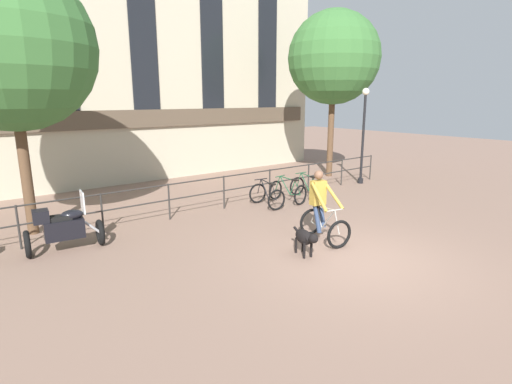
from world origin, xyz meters
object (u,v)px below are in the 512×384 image
at_px(parked_bicycle_mid_left, 288,192).
at_px(street_lamp, 363,131).
at_px(parked_motorcycle, 63,228).
at_px(parked_bicycle_mid_right, 307,188).
at_px(cyclist_with_bike, 322,210).
at_px(dog, 305,238).
at_px(parked_bicycle_near_lamp, 267,196).

height_order(parked_bicycle_mid_left, street_lamp, street_lamp).
bearing_deg(street_lamp, parked_motorcycle, -177.29).
distance_m(parked_bicycle_mid_right, street_lamp, 3.97).
bearing_deg(parked_bicycle_mid_left, cyclist_with_bike, 50.86).
bearing_deg(dog, parked_bicycle_mid_left, 65.56).
relative_size(parked_bicycle_mid_right, street_lamp, 0.30).
xyz_separation_m(parked_motorcycle, parked_bicycle_mid_left, (6.96, 0.12, -0.20)).
distance_m(parked_bicycle_near_lamp, parked_bicycle_mid_right, 1.82).
bearing_deg(parked_motorcycle, parked_bicycle_mid_left, -82.67).
xyz_separation_m(dog, parked_bicycle_mid_right, (3.79, 3.69, -0.06)).
bearing_deg(parked_bicycle_mid_right, parked_bicycle_near_lamp, 3.80).
bearing_deg(parked_bicycle_near_lamp, parked_bicycle_mid_left, -175.06).
xyz_separation_m(parked_bicycle_mid_right, street_lamp, (3.52, 0.42, 1.78)).
bearing_deg(parked_bicycle_near_lamp, street_lamp, -170.59).
bearing_deg(street_lamp, cyclist_with_bike, -150.11).
bearing_deg(cyclist_with_bike, parked_motorcycle, 159.58).
bearing_deg(parked_bicycle_near_lamp, dog, 66.79).
distance_m(cyclist_with_bike, dog, 1.23).
relative_size(dog, parked_bicycle_mid_left, 0.80).
xyz_separation_m(parked_motorcycle, parked_bicycle_mid_right, (7.87, 0.12, -0.20)).
bearing_deg(cyclist_with_bike, parked_bicycle_mid_right, 59.63).
distance_m(parked_bicycle_near_lamp, parked_bicycle_mid_left, 0.91).
bearing_deg(dog, street_lamp, 42.89).
relative_size(dog, parked_bicycle_mid_right, 0.83).
bearing_deg(dog, parked_motorcycle, 152.39).
relative_size(cyclist_with_bike, parked_bicycle_mid_left, 1.41).
bearing_deg(dog, parked_bicycle_mid_right, 57.79).
bearing_deg(parked_bicycle_mid_left, parked_bicycle_near_lamp, -9.28).
bearing_deg(street_lamp, parked_bicycle_mid_left, -174.61).
relative_size(parked_motorcycle, parked_bicycle_near_lamp, 1.45).
xyz_separation_m(cyclist_with_bike, parked_motorcycle, (-5.14, 3.05, -0.20)).
distance_m(dog, parked_motorcycle, 5.42).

